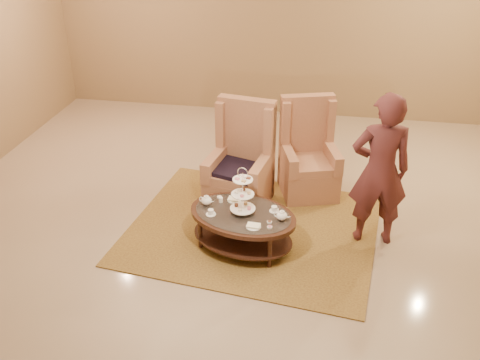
% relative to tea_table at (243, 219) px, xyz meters
% --- Properties ---
extents(ground, '(8.00, 8.00, 0.00)m').
position_rel_tea_table_xyz_m(ground, '(0.04, 0.16, -0.37)').
color(ground, tan).
rests_on(ground, ground).
extents(ceiling, '(8.00, 8.00, 0.02)m').
position_rel_tea_table_xyz_m(ceiling, '(0.04, 0.16, -0.37)').
color(ceiling, white).
rests_on(ceiling, ground).
extents(wall_back, '(8.00, 0.04, 3.50)m').
position_rel_tea_table_xyz_m(wall_back, '(0.04, 4.16, 1.38)').
color(wall_back, '#92754F').
rests_on(wall_back, ground).
extents(rug, '(3.12, 2.71, 0.02)m').
position_rel_tea_table_xyz_m(rug, '(0.06, 0.37, -0.36)').
color(rug, olive).
rests_on(rug, ground).
extents(tea_table, '(1.40, 1.13, 1.02)m').
position_rel_tea_table_xyz_m(tea_table, '(0.00, 0.00, 0.00)').
color(tea_table, black).
rests_on(tea_table, ground).
extents(armchair_left, '(0.84, 0.86, 1.34)m').
position_rel_tea_table_xyz_m(armchair_left, '(-0.18, 0.96, 0.08)').
color(armchair_left, '#AD7051').
rests_on(armchair_left, ground).
extents(armchair_right, '(0.87, 0.88, 1.28)m').
position_rel_tea_table_xyz_m(armchair_right, '(0.62, 1.42, 0.06)').
color(armchair_right, '#AD7051').
rests_on(armchair_right, ground).
extents(person, '(0.70, 0.51, 1.79)m').
position_rel_tea_table_xyz_m(person, '(1.44, 0.41, 0.52)').
color(person, '#4F2124').
rests_on(person, ground).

